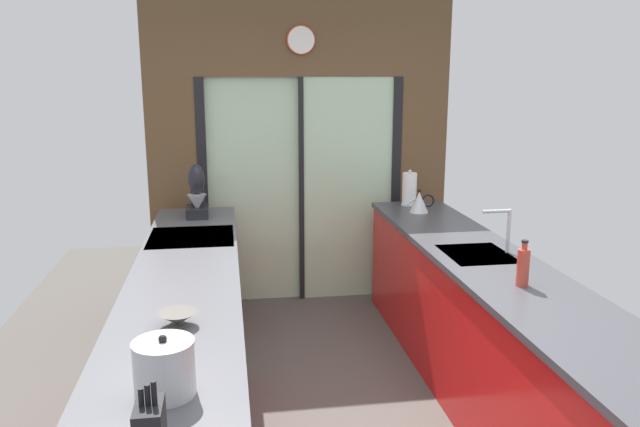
% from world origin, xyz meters
% --- Properties ---
extents(ground_plane, '(5.04, 7.60, 0.02)m').
position_xyz_m(ground_plane, '(0.00, 0.60, -0.01)').
color(ground_plane, '#4C4742').
extents(back_wall_unit, '(2.64, 0.12, 2.70)m').
position_xyz_m(back_wall_unit, '(0.00, 2.40, 1.52)').
color(back_wall_unit, brown).
rests_on(back_wall_unit, ground_plane).
extents(left_counter_run, '(0.62, 3.80, 0.92)m').
position_xyz_m(left_counter_run, '(-0.91, 0.13, 0.47)').
color(left_counter_run, red).
rests_on(left_counter_run, ground_plane).
extents(right_counter_run, '(0.62, 3.80, 0.92)m').
position_xyz_m(right_counter_run, '(0.91, 0.30, 0.46)').
color(right_counter_run, red).
rests_on(right_counter_run, ground_plane).
extents(sink_faucet, '(0.19, 0.02, 0.28)m').
position_xyz_m(sink_faucet, '(1.06, 0.55, 1.11)').
color(sink_faucet, '#B7BABC').
rests_on(sink_faucet, right_counter_run).
extents(oven_range, '(0.60, 0.60, 0.92)m').
position_xyz_m(oven_range, '(-0.91, 1.25, 0.46)').
color(oven_range, '#B7BABC').
rests_on(oven_range, ground_plane).
extents(mixing_bowl, '(0.18, 0.18, 0.07)m').
position_xyz_m(mixing_bowl, '(-0.89, -0.33, 0.96)').
color(mixing_bowl, '#514C47').
rests_on(mixing_bowl, left_counter_run).
extents(stand_mixer, '(0.17, 0.27, 0.42)m').
position_xyz_m(stand_mixer, '(-0.89, 1.87, 1.08)').
color(stand_mixer, black).
rests_on(stand_mixer, left_counter_run).
extents(stock_pot, '(0.22, 0.22, 0.23)m').
position_xyz_m(stock_pot, '(-0.89, -0.95, 1.02)').
color(stock_pot, '#B7BABC').
rests_on(stock_pot, left_counter_run).
extents(kettle, '(0.24, 0.16, 0.19)m').
position_xyz_m(kettle, '(0.89, 1.76, 1.00)').
color(kettle, '#B7BABC').
rests_on(kettle, right_counter_run).
extents(soap_bottle, '(0.07, 0.07, 0.25)m').
position_xyz_m(soap_bottle, '(0.89, -0.05, 1.03)').
color(soap_bottle, '#B23D2D').
rests_on(soap_bottle, right_counter_run).
extents(paper_towel_roll, '(0.14, 0.14, 0.31)m').
position_xyz_m(paper_towel_roll, '(0.89, 2.04, 1.06)').
color(paper_towel_roll, '#B7BABC').
rests_on(paper_towel_roll, right_counter_run).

